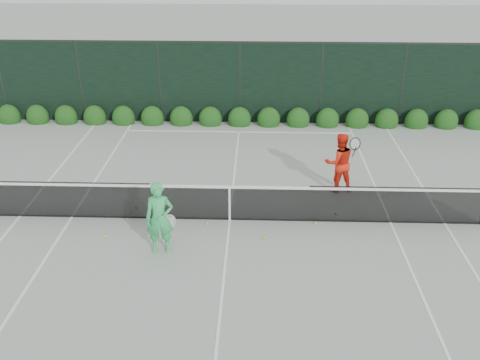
{
  "coord_description": "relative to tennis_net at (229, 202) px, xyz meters",
  "views": [
    {
      "loc": [
        0.67,
        -11.93,
        6.93
      ],
      "look_at": [
        0.25,
        0.3,
        1.0
      ],
      "focal_mm": 40.0,
      "sensor_mm": 36.0,
      "label": 1
    }
  ],
  "objects": [
    {
      "name": "hedge_row",
      "position": [
        0.02,
        7.15,
        -0.3
      ],
      "size": [
        31.66,
        0.65,
        0.94
      ],
      "color": "#11390F",
      "rests_on": "ground"
    },
    {
      "name": "player_woman",
      "position": [
        -1.49,
        -1.49,
        0.34
      ],
      "size": [
        0.69,
        0.48,
        1.74
      ],
      "rotation": [
        0.0,
        0.0,
        0.11
      ],
      "color": "#37BC65",
      "rests_on": "ground"
    },
    {
      "name": "windscreen_fence",
      "position": [
        0.02,
        -2.71,
        0.98
      ],
      "size": [
        32.0,
        21.07,
        3.06
      ],
      "color": "black",
      "rests_on": "ground"
    },
    {
      "name": "tennis_balls",
      "position": [
        -0.02,
        -0.24,
        -0.5
      ],
      "size": [
        5.81,
        1.56,
        0.07
      ],
      "color": "#BED72F",
      "rests_on": "ground"
    },
    {
      "name": "ground",
      "position": [
        0.02,
        0.0,
        -0.53
      ],
      "size": [
        80.0,
        80.0,
        0.0
      ],
      "primitive_type": "plane",
      "color": "gray",
      "rests_on": "ground"
    },
    {
      "name": "player_man",
      "position": [
        3.0,
        1.8,
        0.33
      ],
      "size": [
        0.98,
        0.8,
        1.72
      ],
      "rotation": [
        0.0,
        0.0,
        3.34
      ],
      "color": "red",
      "rests_on": "ground"
    },
    {
      "name": "court_lines",
      "position": [
        0.02,
        0.0,
        -0.53
      ],
      "size": [
        11.03,
        23.83,
        0.01
      ],
      "color": "white",
      "rests_on": "ground"
    },
    {
      "name": "tennis_net",
      "position": [
        0.0,
        0.0,
        0.0
      ],
      "size": [
        12.9,
        0.1,
        1.07
      ],
      "color": "black",
      "rests_on": "ground"
    }
  ]
}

